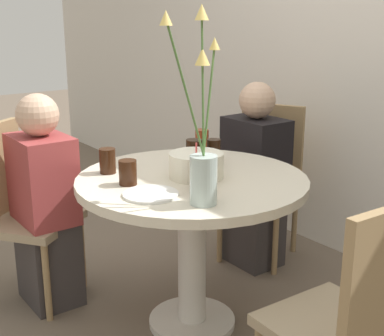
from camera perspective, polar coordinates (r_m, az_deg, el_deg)
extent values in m
plane|color=#6B5B4C|center=(2.63, 0.00, -16.22)|extent=(16.00, 16.00, 0.00)
cube|color=silver|center=(3.11, 18.93, 13.35)|extent=(8.00, 0.05, 2.60)
cylinder|color=beige|center=(2.33, 0.00, -1.42)|extent=(1.01, 1.01, 0.04)
cylinder|color=silver|center=(2.45, 0.00, -9.16)|extent=(0.13, 0.13, 0.65)
cylinder|color=silver|center=(2.62, 0.00, -15.95)|extent=(0.40, 0.40, 0.03)
cube|color=#9E896B|center=(3.13, 7.18, -2.42)|extent=(0.53, 0.53, 0.04)
cube|color=#997A51|center=(3.23, 8.51, 2.71)|extent=(0.36, 0.19, 0.46)
cylinder|color=#997A51|center=(3.13, 2.97, -6.63)|extent=(0.03, 0.03, 0.40)
cylinder|color=#997A51|center=(3.01, 8.89, -7.74)|extent=(0.03, 0.03, 0.40)
cylinder|color=#997A51|center=(3.41, 5.43, -4.67)|extent=(0.03, 0.03, 0.40)
cylinder|color=#997A51|center=(3.31, 10.88, -5.59)|extent=(0.03, 0.03, 0.40)
cube|color=#9E896B|center=(2.77, -16.69, -5.53)|extent=(0.56, 0.56, 0.04)
cylinder|color=#997A51|center=(2.64, -15.22, -11.69)|extent=(0.03, 0.03, 0.40)
cylinder|color=#997A51|center=(2.90, -11.65, -8.82)|extent=(0.03, 0.03, 0.40)
cylinder|color=#997A51|center=(3.07, -17.29, -7.81)|extent=(0.03, 0.03, 0.40)
cube|color=#9E896B|center=(1.88, 14.87, -16.16)|extent=(0.42, 0.42, 0.04)
cylinder|color=white|center=(2.30, 0.46, 0.31)|extent=(0.24, 0.24, 0.11)
cylinder|color=#E54C4C|center=(2.28, 0.46, 2.15)|extent=(0.01, 0.01, 0.04)
cylinder|color=#B2C6C1|center=(1.97, 1.23, -1.29)|extent=(0.10, 0.10, 0.19)
cylinder|color=#4C7538|center=(1.95, 1.84, 7.29)|extent=(0.07, 0.10, 0.40)
cone|color=#EFCC66|center=(1.99, 2.43, 13.12)|extent=(0.04, 0.04, 0.04)
cylinder|color=#4C7538|center=(1.82, -0.62, 8.10)|extent=(0.05, 0.20, 0.49)
cone|color=#EFCC66|center=(1.73, -2.80, 15.72)|extent=(0.04, 0.04, 0.05)
cylinder|color=#4C7538|center=(1.93, 1.18, 6.54)|extent=(0.05, 0.03, 0.35)
cone|color=#EFCC66|center=(1.93, 1.12, 11.81)|extent=(0.06, 0.06, 0.06)
cylinder|color=#4C7538|center=(1.92, 1.15, 8.80)|extent=(0.06, 0.04, 0.50)
cone|color=#EFCC66|center=(1.94, 1.05, 16.31)|extent=(0.05, 0.05, 0.06)
cylinder|color=white|center=(2.09, -4.44, -2.80)|extent=(0.22, 0.22, 0.01)
cylinder|color=black|center=(2.51, 2.33, 1.75)|extent=(0.06, 0.06, 0.12)
cylinder|color=#33190C|center=(2.39, -9.00, 0.75)|extent=(0.07, 0.07, 0.11)
cylinder|color=maroon|center=(2.63, 1.06, 2.65)|extent=(0.07, 0.07, 0.14)
cylinder|color=#51280F|center=(2.12, 0.80, -0.86)|extent=(0.08, 0.08, 0.13)
cylinder|color=black|center=(2.46, 0.23, 1.60)|extent=(0.08, 0.08, 0.13)
cylinder|color=#33190C|center=(2.22, -6.87, -0.47)|extent=(0.08, 0.08, 0.10)
cube|color=#383333|center=(3.13, 6.52, -6.26)|extent=(0.31, 0.24, 0.44)
cube|color=black|center=(3.00, 6.77, 1.33)|extent=(0.34, 0.24, 0.42)
sphere|color=#D1A889|center=(2.93, 6.97, 7.19)|extent=(0.20, 0.20, 0.20)
cube|color=#383333|center=(2.80, -14.98, -9.51)|extent=(0.31, 0.24, 0.44)
cube|color=#993838|center=(2.65, -15.64, -1.13)|extent=(0.34, 0.24, 0.42)
sphere|color=#D1A889|center=(2.58, -16.16, 5.46)|extent=(0.20, 0.20, 0.20)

